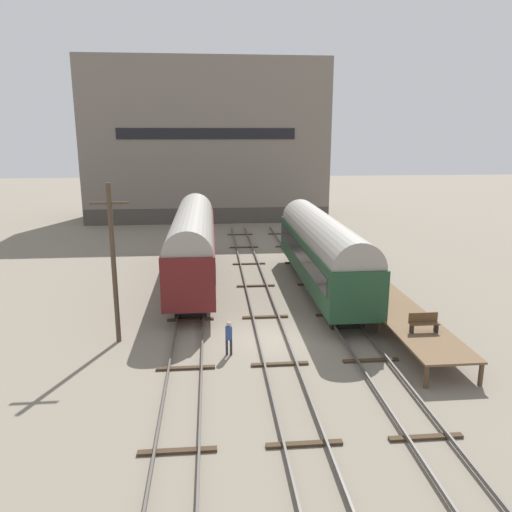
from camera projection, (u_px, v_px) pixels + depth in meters
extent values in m
plane|color=slate|center=(272.00, 339.00, 25.42)|extent=(200.00, 200.00, 0.00)
cube|color=#4C4742|center=(174.00, 339.00, 24.94)|extent=(0.08, 60.00, 0.16)
cube|color=#4C4742|center=(203.00, 338.00, 25.07)|extent=(0.08, 60.00, 0.16)
cube|color=#3D2D1E|center=(177.00, 451.00, 16.33)|extent=(2.60, 0.24, 0.10)
cube|color=#3D2D1E|center=(186.00, 368.00, 22.14)|extent=(2.60, 0.24, 0.10)
cube|color=#3D2D1E|center=(191.00, 319.00, 27.94)|extent=(2.60, 0.24, 0.10)
cube|color=#3D2D1E|center=(194.00, 287.00, 33.74)|extent=(2.60, 0.24, 0.10)
cube|color=#3D2D1E|center=(196.00, 265.00, 39.54)|extent=(2.60, 0.24, 0.10)
cube|color=#3D2D1E|center=(198.00, 248.00, 45.35)|extent=(2.60, 0.24, 0.10)
cube|color=#3D2D1E|center=(199.00, 235.00, 51.15)|extent=(2.60, 0.24, 0.10)
cube|color=#4C4742|center=(258.00, 336.00, 25.32)|extent=(0.08, 60.00, 0.16)
cube|color=#4C4742|center=(286.00, 335.00, 25.44)|extent=(0.08, 60.00, 0.16)
cube|color=#3D2D1E|center=(304.00, 444.00, 16.71)|extent=(2.60, 0.24, 0.10)
cube|color=#3D2D1E|center=(280.00, 364.00, 22.51)|extent=(2.60, 0.24, 0.10)
cube|color=#3D2D1E|center=(265.00, 317.00, 28.31)|extent=(2.60, 0.24, 0.10)
cube|color=#3D2D1E|center=(256.00, 286.00, 34.11)|extent=(2.60, 0.24, 0.10)
cube|color=#3D2D1E|center=(249.00, 264.00, 39.92)|extent=(2.60, 0.24, 0.10)
cube|color=#3D2D1E|center=(244.00, 247.00, 45.72)|extent=(2.60, 0.24, 0.10)
cube|color=#3D2D1E|center=(240.00, 235.00, 51.52)|extent=(2.60, 0.24, 0.10)
cube|color=#4C4742|center=(339.00, 333.00, 25.69)|extent=(0.08, 60.00, 0.16)
cube|color=#4C4742|center=(366.00, 332.00, 25.82)|extent=(0.08, 60.00, 0.16)
cube|color=#3D2D1E|center=(426.00, 437.00, 17.08)|extent=(2.60, 0.24, 0.10)
cube|color=#3D2D1E|center=(371.00, 360.00, 22.88)|extent=(2.60, 0.24, 0.10)
cube|color=#3D2D1E|center=(338.00, 315.00, 28.68)|extent=(2.60, 0.24, 0.10)
cube|color=#3D2D1E|center=(316.00, 284.00, 34.49)|extent=(2.60, 0.24, 0.10)
cube|color=#3D2D1E|center=(301.00, 263.00, 40.29)|extent=(2.60, 0.24, 0.10)
cube|color=#3D2D1E|center=(289.00, 246.00, 46.09)|extent=(2.60, 0.24, 0.10)
cube|color=#3D2D1E|center=(280.00, 234.00, 51.90)|extent=(2.60, 0.24, 0.10)
cube|color=black|center=(196.00, 258.00, 40.00)|extent=(1.80, 2.40, 1.00)
cube|color=black|center=(191.00, 304.00, 29.19)|extent=(1.80, 2.40, 1.00)
cube|color=#5B1919|center=(193.00, 249.00, 34.12)|extent=(2.87, 17.19, 2.99)
cube|color=black|center=(193.00, 244.00, 34.03)|extent=(2.91, 15.81, 1.08)
cylinder|color=gray|center=(192.00, 228.00, 33.76)|extent=(2.73, 16.84, 2.73)
cube|color=black|center=(305.00, 263.00, 38.39)|extent=(1.80, 2.40, 1.00)
cube|color=black|center=(342.00, 313.00, 27.71)|extent=(1.80, 2.40, 1.00)
cube|color=#1E4228|center=(322.00, 257.00, 32.62)|extent=(2.95, 16.99, 2.66)
cube|color=black|center=(322.00, 252.00, 32.54)|extent=(2.99, 15.63, 0.96)
cylinder|color=gray|center=(322.00, 237.00, 32.30)|extent=(2.80, 16.65, 2.80)
cube|color=brown|center=(401.00, 313.00, 26.09)|extent=(2.63, 12.17, 0.10)
cylinder|color=brown|center=(426.00, 377.00, 20.38)|extent=(0.20, 0.20, 1.00)
cylinder|color=brown|center=(481.00, 374.00, 20.59)|extent=(0.20, 0.20, 1.00)
cylinder|color=brown|center=(348.00, 289.00, 31.86)|extent=(0.20, 0.20, 1.00)
cylinder|color=brown|center=(384.00, 288.00, 32.07)|extent=(0.20, 0.20, 1.00)
cylinder|color=brown|center=(379.00, 323.00, 26.12)|extent=(0.20, 0.20, 1.00)
cylinder|color=brown|center=(422.00, 322.00, 26.33)|extent=(0.20, 0.20, 1.00)
cube|color=brown|center=(424.00, 323.00, 23.34)|extent=(1.40, 0.40, 0.06)
cube|color=brown|center=(423.00, 317.00, 23.45)|extent=(1.40, 0.06, 0.45)
cube|color=black|center=(412.00, 328.00, 23.35)|extent=(0.06, 0.40, 0.40)
cube|color=black|center=(436.00, 328.00, 23.45)|extent=(0.06, 0.40, 0.40)
cylinder|color=#282833|center=(227.00, 347.00, 23.47)|extent=(0.12, 0.12, 0.79)
cylinder|color=#282833|center=(231.00, 347.00, 23.49)|extent=(0.12, 0.12, 0.79)
cylinder|color=navy|center=(229.00, 333.00, 23.31)|extent=(0.32, 0.32, 0.66)
sphere|color=tan|center=(229.00, 324.00, 23.20)|extent=(0.21, 0.21, 0.21)
cylinder|color=#473828|center=(114.00, 265.00, 24.18)|extent=(0.24, 0.24, 7.94)
cube|color=#473828|center=(109.00, 203.00, 23.46)|extent=(1.80, 0.12, 0.12)
cube|color=#46403A|center=(209.00, 209.00, 62.98)|extent=(28.30, 10.98, 1.85)
cube|color=slate|center=(207.00, 134.00, 60.78)|extent=(28.30, 10.98, 16.68)
cube|color=black|center=(207.00, 134.00, 55.42)|extent=(19.81, 0.10, 1.20)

